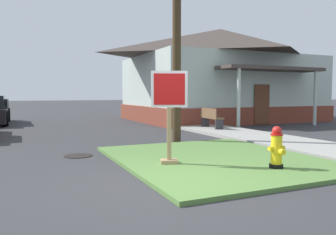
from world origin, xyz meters
name	(u,v)px	position (x,y,z in m)	size (l,w,h in m)	color
ground_plane	(172,188)	(0.00, 0.00, 0.00)	(160.00, 160.00, 0.00)	#333335
grass_corner_patch	(215,159)	(1.91, 1.72, 0.04)	(4.44, 5.25, 0.08)	#567F3D
sidewalk_strip	(235,133)	(5.33, 5.73, 0.06)	(2.20, 16.07, 0.12)	#9E9B93
fire_hydrant	(277,148)	(2.42, 0.23, 0.48)	(0.38, 0.34, 0.85)	black
stop_sign	(169,118)	(0.63, 1.51, 1.05)	(0.73, 0.38, 1.98)	#A3845B
manhole_cover	(78,156)	(-0.95, 3.62, 0.01)	(0.70, 0.70, 0.02)	black
street_bench	(211,117)	(5.19, 7.33, 0.58)	(0.48, 1.45, 0.85)	brown
corner_house	(220,74)	(9.02, 12.56, 2.81)	(10.83, 9.36, 5.49)	brown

